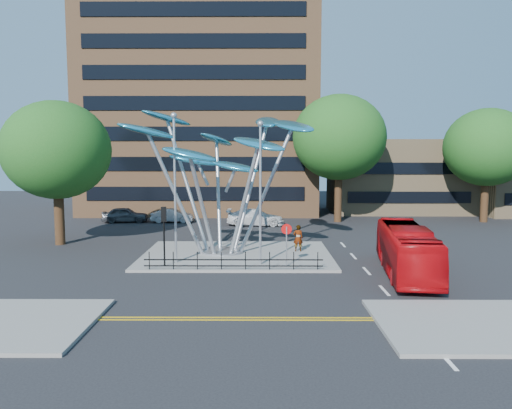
{
  "coord_description": "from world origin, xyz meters",
  "views": [
    {
      "loc": [
        0.43,
        -25.58,
        6.67
      ],
      "look_at": [
        0.24,
        4.0,
        3.56
      ],
      "focal_mm": 35.0,
      "sensor_mm": 36.0,
      "label": 1
    }
  ],
  "objects_px": {
    "tree_right": "(339,138)",
    "parked_car_mid": "(172,216)",
    "red_bus": "(407,250)",
    "street_lamp_left": "(175,175)",
    "pedestrian": "(298,238)",
    "tree_left": "(57,150)",
    "parked_car_left": "(125,215)",
    "leaf_sculpture": "(220,149)",
    "no_entry_sign_island": "(287,238)",
    "traffic_light_island": "(164,224)",
    "parked_car_right": "(255,217)",
    "tree_far": "(487,147)",
    "street_lamp_right": "(260,180)"
  },
  "relations": [
    {
      "from": "traffic_light_island",
      "to": "parked_car_left",
      "type": "relative_size",
      "value": 0.8
    },
    {
      "from": "tree_left",
      "to": "street_lamp_left",
      "type": "distance_m",
      "value": 11.6
    },
    {
      "from": "tree_right",
      "to": "traffic_light_island",
      "type": "distance_m",
      "value": 24.06
    },
    {
      "from": "tree_right",
      "to": "parked_car_right",
      "type": "height_order",
      "value": "tree_right"
    },
    {
      "from": "street_lamp_left",
      "to": "pedestrian",
      "type": "bearing_deg",
      "value": 24.22
    },
    {
      "from": "no_entry_sign_island",
      "to": "parked_car_left",
      "type": "xyz_separation_m",
      "value": [
        -14.33,
        18.91,
        -1.08
      ]
    },
    {
      "from": "tree_left",
      "to": "pedestrian",
      "type": "distance_m",
      "value": 18.22
    },
    {
      "from": "tree_left",
      "to": "street_lamp_left",
      "type": "xyz_separation_m",
      "value": [
        9.5,
        -6.5,
        -1.44
      ]
    },
    {
      "from": "traffic_light_island",
      "to": "parked_car_mid",
      "type": "xyz_separation_m",
      "value": [
        -2.83,
        18.89,
        -1.96
      ]
    },
    {
      "from": "parked_car_left",
      "to": "parked_car_mid",
      "type": "xyz_separation_m",
      "value": [
        4.5,
        -0.03,
        -0.08
      ]
    },
    {
      "from": "tree_left",
      "to": "street_lamp_left",
      "type": "relative_size",
      "value": 1.17
    },
    {
      "from": "tree_right",
      "to": "no_entry_sign_island",
      "type": "distance_m",
      "value": 21.31
    },
    {
      "from": "red_bus",
      "to": "parked_car_mid",
      "type": "bearing_deg",
      "value": 136.77
    },
    {
      "from": "street_lamp_left",
      "to": "no_entry_sign_island",
      "type": "height_order",
      "value": "street_lamp_left"
    },
    {
      "from": "tree_left",
      "to": "parked_car_right",
      "type": "height_order",
      "value": "tree_left"
    },
    {
      "from": "leaf_sculpture",
      "to": "no_entry_sign_island",
      "type": "relative_size",
      "value": 5.19
    },
    {
      "from": "tree_right",
      "to": "tree_far",
      "type": "relative_size",
      "value": 1.12
    },
    {
      "from": "red_bus",
      "to": "parked_car_right",
      "type": "relative_size",
      "value": 1.85
    },
    {
      "from": "no_entry_sign_island",
      "to": "parked_car_mid",
      "type": "xyz_separation_m",
      "value": [
        -9.83,
        18.87,
        -1.17
      ]
    },
    {
      "from": "tree_far",
      "to": "parked_car_right",
      "type": "relative_size",
      "value": 2.08
    },
    {
      "from": "red_bus",
      "to": "tree_left",
      "type": "bearing_deg",
      "value": 166.53
    },
    {
      "from": "red_bus",
      "to": "parked_car_right",
      "type": "height_order",
      "value": "red_bus"
    },
    {
      "from": "tree_left",
      "to": "parked_car_mid",
      "type": "relative_size",
      "value": 2.61
    },
    {
      "from": "tree_right",
      "to": "no_entry_sign_island",
      "type": "relative_size",
      "value": 4.94
    },
    {
      "from": "red_bus",
      "to": "parked_car_left",
      "type": "height_order",
      "value": "red_bus"
    },
    {
      "from": "leaf_sculpture",
      "to": "red_bus",
      "type": "bearing_deg",
      "value": -26.92
    },
    {
      "from": "no_entry_sign_island",
      "to": "parked_car_right",
      "type": "height_order",
      "value": "no_entry_sign_island"
    },
    {
      "from": "parked_car_right",
      "to": "red_bus",
      "type": "bearing_deg",
      "value": -153.32
    },
    {
      "from": "no_entry_sign_island",
      "to": "pedestrian",
      "type": "height_order",
      "value": "no_entry_sign_island"
    },
    {
      "from": "tree_right",
      "to": "parked_car_mid",
      "type": "distance_m",
      "value": 17.48
    },
    {
      "from": "pedestrian",
      "to": "tree_right",
      "type": "bearing_deg",
      "value": -107.41
    },
    {
      "from": "leaf_sculpture",
      "to": "parked_car_right",
      "type": "relative_size",
      "value": 2.44
    },
    {
      "from": "tree_right",
      "to": "parked_car_mid",
      "type": "relative_size",
      "value": 3.07
    },
    {
      "from": "parked_car_right",
      "to": "no_entry_sign_island",
      "type": "bearing_deg",
      "value": -171.73
    },
    {
      "from": "tree_left",
      "to": "red_bus",
      "type": "bearing_deg",
      "value": -21.11
    },
    {
      "from": "no_entry_sign_island",
      "to": "parked_car_right",
      "type": "distance_m",
      "value": 17.11
    },
    {
      "from": "no_entry_sign_island",
      "to": "parked_car_left",
      "type": "bearing_deg",
      "value": 127.16
    },
    {
      "from": "tree_left",
      "to": "leaf_sculpture",
      "type": "relative_size",
      "value": 0.81
    },
    {
      "from": "tree_far",
      "to": "street_lamp_right",
      "type": "height_order",
      "value": "tree_far"
    },
    {
      "from": "tree_left",
      "to": "leaf_sculpture",
      "type": "bearing_deg",
      "value": -15.55
    },
    {
      "from": "no_entry_sign_island",
      "to": "parked_car_left",
      "type": "relative_size",
      "value": 0.57
    },
    {
      "from": "tree_far",
      "to": "street_lamp_left",
      "type": "distance_m",
      "value": 32.37
    },
    {
      "from": "leaf_sculpture",
      "to": "parked_car_left",
      "type": "height_order",
      "value": "leaf_sculpture"
    },
    {
      "from": "no_entry_sign_island",
      "to": "traffic_light_island",
      "type": "bearing_deg",
      "value": -179.87
    },
    {
      "from": "no_entry_sign_island",
      "to": "parked_car_left",
      "type": "distance_m",
      "value": 23.75
    },
    {
      "from": "parked_car_left",
      "to": "tree_right",
      "type": "bearing_deg",
      "value": -95.28
    },
    {
      "from": "pedestrian",
      "to": "leaf_sculpture",
      "type": "bearing_deg",
      "value": 3.06
    },
    {
      "from": "street_lamp_left",
      "to": "parked_car_left",
      "type": "relative_size",
      "value": 2.05
    },
    {
      "from": "tree_left",
      "to": "no_entry_sign_island",
      "type": "bearing_deg",
      "value": -25.07
    },
    {
      "from": "tree_far",
      "to": "pedestrian",
      "type": "bearing_deg",
      "value": -141.48
    }
  ]
}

